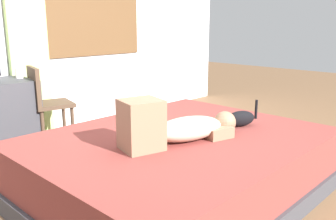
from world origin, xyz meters
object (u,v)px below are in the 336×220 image
(bed, at_px, (178,165))
(cat, at_px, (239,119))
(chair_by_desk, at_px, (45,101))
(cup, at_px, (19,73))
(person_lying, at_px, (177,127))

(bed, relative_size, cat, 6.61)
(bed, bearing_deg, cat, -19.73)
(bed, bearing_deg, chair_by_desk, 95.86)
(cat, relative_size, cup, 3.46)
(bed, height_order, cat, cat)
(cat, xyz_separation_m, cup, (-0.86, 2.07, 0.26))
(cat, height_order, chair_by_desk, chair_by_desk)
(person_lying, height_order, chair_by_desk, chair_by_desk)
(bed, distance_m, cat, 0.64)
(person_lying, bearing_deg, chair_by_desk, 91.89)
(person_lying, xyz_separation_m, cat, (0.64, -0.10, -0.05))
(chair_by_desk, bearing_deg, person_lying, -88.11)
(cup, bearing_deg, chair_by_desk, -50.33)
(person_lying, relative_size, chair_by_desk, 1.09)
(cat, bearing_deg, person_lying, 171.38)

